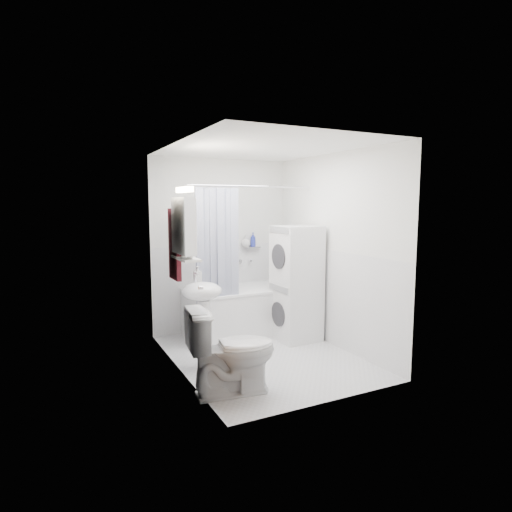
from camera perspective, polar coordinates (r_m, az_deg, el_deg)
name	(u,v)px	position (r m, az deg, el deg)	size (l,w,h in m)	color
floor	(263,356)	(5.17, 1.01, -13.19)	(2.60, 2.60, 0.00)	#BBBBC0
room_walls	(264,230)	(4.86, 1.04, 3.50)	(2.60, 2.60, 2.60)	silver
wainscot	(253,301)	(5.25, -0.46, -6.04)	(1.98, 2.58, 2.58)	white
door	(201,288)	(4.04, -7.37, -4.23)	(0.05, 2.00, 2.00)	brown
bathtub	(247,308)	(5.95, -1.23, -6.92)	(1.68, 0.80, 0.64)	silver
tub_spout	(249,261)	(6.21, -0.87, -0.63)	(0.04, 0.04, 0.12)	silver
curtain_rod	(258,186)	(5.47, 0.25, 9.27)	(0.02, 0.02, 1.86)	silver
shower_curtain	(217,247)	(5.27, -5.16, 1.16)	(0.55, 0.02, 1.45)	#16214D
sink	(202,305)	(4.66, -7.17, -6.46)	(0.44, 0.37, 1.04)	white
medicine_cabinet	(184,224)	(4.60, -9.61, 4.19)	(0.13, 0.50, 0.71)	silver
shelf	(186,258)	(4.64, -9.34, -0.32)	(0.18, 0.54, 0.03)	silver
shower_caddy	(253,248)	(6.20, -0.42, 1.14)	(0.22, 0.06, 0.02)	silver
towel	(175,243)	(4.85, -10.80, 1.77)	(0.07, 0.34, 0.81)	#511523
washer_dryer	(296,283)	(5.61, 5.38, -3.64)	(0.55, 0.54, 1.50)	silver
toilet	(232,351)	(4.11, -3.25, -12.54)	(0.47, 0.84, 0.82)	white
soap_pump	(198,278)	(4.87, -7.78, -2.92)	(0.08, 0.17, 0.08)	gray
shelf_bottle	(190,255)	(4.49, -8.79, 0.07)	(0.07, 0.18, 0.07)	gray
shelf_cup	(182,251)	(4.75, -9.78, 0.60)	(0.10, 0.09, 0.10)	gray
shampoo_a	(246,243)	(6.14, -1.41, 1.79)	(0.13, 0.17, 0.13)	gray
shampoo_b	(253,244)	(6.20, -0.40, 1.60)	(0.08, 0.21, 0.08)	#2936A4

